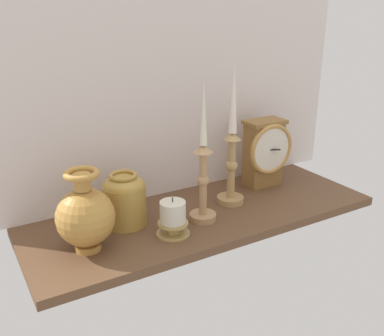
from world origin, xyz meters
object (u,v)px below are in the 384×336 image
Objects in this scene: mantel_clock at (265,152)px; brass_vase_jar at (124,198)px; candlestick_tall_center at (203,175)px; candlestick_tall_left at (232,155)px; pillar_candle_front at (173,218)px; brass_vase_bulbous at (85,216)px.

brass_vase_jar is (-49.15, -2.61, -3.95)cm from mantel_clock.
brass_vase_jar is (-19.15, 8.51, -5.77)cm from candlestick_tall_center.
candlestick_tall_left reaches higher than pillar_candle_front.
brass_vase_bulbous is at bearing -170.37° from mantel_clock.
brass_vase_bulbous is at bearing -148.44° from brass_vase_jar.
mantel_clock is 1.07× the size of brass_vase_bulbous.
brass_vase_jar is at bearing 156.03° from candlestick_tall_center.
brass_vase_jar is 1.41× the size of pillar_candle_front.
candlestick_tall_left is 33.19cm from brass_vase_jar.
candlestick_tall_left reaches higher than brass_vase_jar.
candlestick_tall_left reaches higher than brass_vase_bulbous.
candlestick_tall_center is 21.73cm from brass_vase_jar.
candlestick_tall_left is 2.86× the size of brass_vase_jar.
candlestick_tall_left is 14.29cm from candlestick_tall_center.
candlestick_tall_left is at bearing -161.75° from mantel_clock.
brass_vase_jar is at bearing 125.74° from pillar_candle_front.
brass_vase_bulbous is 15.20cm from brass_vase_jar.
mantel_clock is 2.12× the size of pillar_candle_front.
candlestick_tall_center is at bearing -1.06° from brass_vase_bulbous.
mantel_clock is at bearing 18.25° from candlestick_tall_left.
candlestick_tall_left reaches higher than candlestick_tall_center.
candlestick_tall_left is at bearing -5.26° from brass_vase_jar.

